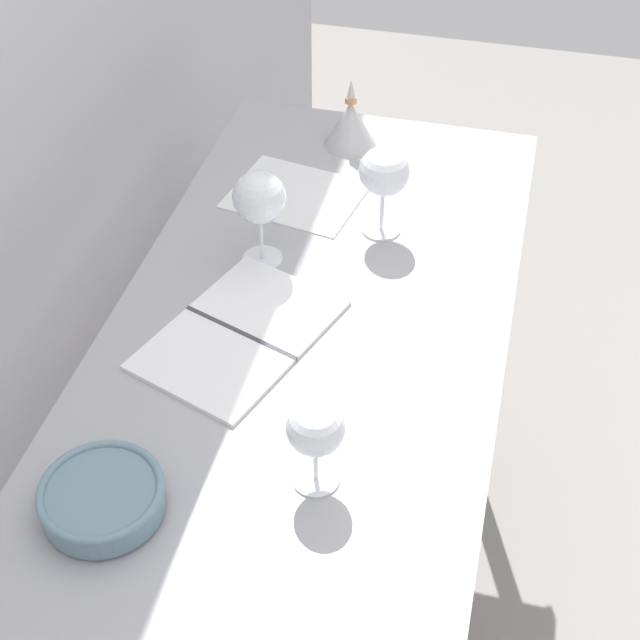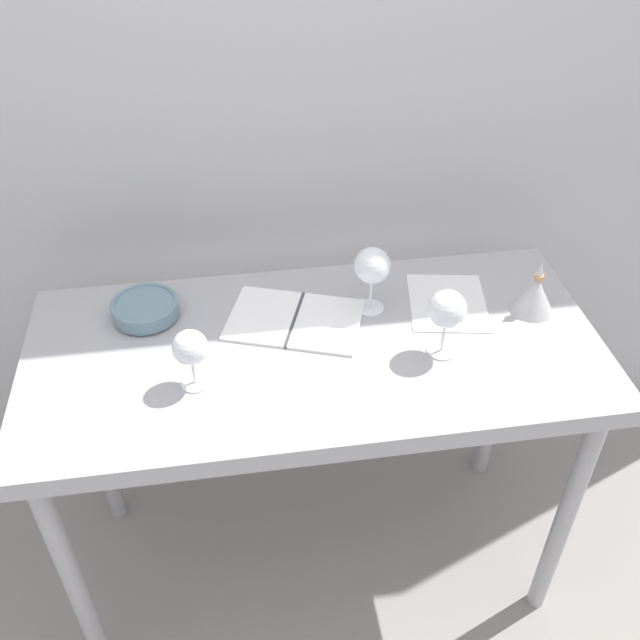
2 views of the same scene
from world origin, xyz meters
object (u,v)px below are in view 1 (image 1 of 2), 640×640
(open_notebook, at_px, (240,334))
(tasting_sheet_upper, at_px, (296,195))
(wine_glass_far_right, at_px, (259,199))
(wine_glass_near_right, at_px, (384,174))
(tasting_bowl, at_px, (102,498))
(wine_glass_near_left, at_px, (315,430))
(decanter_funnel, at_px, (350,123))

(open_notebook, distance_m, tasting_sheet_upper, 0.40)
(open_notebook, bearing_deg, wine_glass_far_right, 25.39)
(wine_glass_near_right, relative_size, tasting_bowl, 1.03)
(wine_glass_far_right, xyz_separation_m, open_notebook, (-0.20, -0.02, -0.13))
(wine_glass_far_right, bearing_deg, tasting_sheet_upper, -1.88)
(wine_glass_near_left, distance_m, tasting_sheet_upper, 0.69)
(tasting_bowl, bearing_deg, decanter_funnel, -7.03)
(open_notebook, xyz_separation_m, decanter_funnel, (0.61, -0.05, 0.05))
(open_notebook, height_order, tasting_bowl, tasting_bowl)
(wine_glass_near_left, height_order, decanter_funnel, wine_glass_near_left)
(open_notebook, relative_size, tasting_bowl, 2.26)
(wine_glass_far_right, distance_m, open_notebook, 0.24)
(tasting_sheet_upper, height_order, tasting_bowl, tasting_bowl)
(wine_glass_near_right, relative_size, decanter_funnel, 1.18)
(wine_glass_far_right, height_order, tasting_bowl, wine_glass_far_right)
(wine_glass_far_right, distance_m, wine_glass_near_right, 0.23)
(decanter_funnel, bearing_deg, tasting_sheet_upper, 163.33)
(wine_glass_far_right, distance_m, tasting_sheet_upper, 0.24)
(open_notebook, height_order, tasting_sheet_upper, open_notebook)
(wine_glass_near_right, distance_m, tasting_bowl, 0.75)
(wine_glass_near_left, xyz_separation_m, open_notebook, (0.25, 0.19, -0.10))
(wine_glass_near_left, relative_size, decanter_funnel, 1.01)
(wine_glass_far_right, relative_size, open_notebook, 0.47)
(tasting_sheet_upper, height_order, decanter_funnel, decanter_funnel)
(wine_glass_near_left, bearing_deg, wine_glass_near_right, 2.21)
(wine_glass_far_right, height_order, tasting_sheet_upper, wine_glass_far_right)
(tasting_bowl, bearing_deg, wine_glass_near_right, -18.87)
(open_notebook, distance_m, tasting_bowl, 0.38)
(wine_glass_near_right, xyz_separation_m, tasting_bowl, (-0.70, 0.24, -0.10))
(wine_glass_near_right, bearing_deg, decanter_funnel, 23.62)
(wine_glass_far_right, relative_size, tasting_bowl, 1.07)
(tasting_bowl, bearing_deg, tasting_sheet_upper, -4.39)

